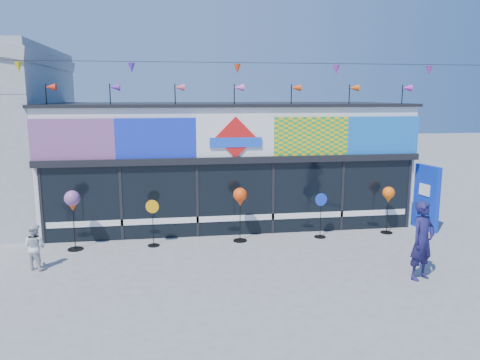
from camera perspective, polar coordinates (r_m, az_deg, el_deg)
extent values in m
plane|color=slate|center=(11.79, 1.86, -11.45)|extent=(80.00, 80.00, 0.00)
cube|color=silver|center=(17.05, -1.78, 2.30)|extent=(12.00, 5.00, 4.00)
cube|color=black|center=(14.70, -0.56, -2.35)|extent=(11.60, 0.12, 2.30)
cube|color=black|center=(14.44, -0.55, 2.46)|extent=(12.00, 0.30, 0.20)
cube|color=white|center=(14.82, -0.54, -4.64)|extent=(11.40, 0.10, 0.18)
cube|color=black|center=(16.89, -1.82, 9.20)|extent=(12.20, 5.20, 0.10)
cube|color=black|center=(15.04, -23.04, -2.90)|extent=(0.08, 0.14, 2.30)
cube|color=black|center=(14.63, -14.27, -2.74)|extent=(0.08, 0.14, 2.30)
cube|color=black|center=(14.58, -5.24, -2.50)|extent=(0.08, 0.14, 2.30)
cube|color=black|center=(14.91, 4.02, -2.20)|extent=(0.08, 0.14, 2.30)
cube|color=black|center=(15.57, 12.31, -1.88)|extent=(0.08, 0.14, 2.30)
cube|color=black|center=(16.52, 19.79, -1.56)|extent=(0.08, 0.14, 2.30)
cube|color=red|center=(14.51, -19.75, 4.68)|extent=(2.40, 0.08, 1.20)
cube|color=#172FC7|center=(14.25, -10.20, 5.03)|extent=(2.40, 0.08, 1.20)
cube|color=white|center=(14.38, -0.56, 5.23)|extent=(2.40, 0.08, 1.20)
cube|color=yellow|center=(14.91, 8.64, 5.30)|extent=(2.40, 0.08, 1.20)
cube|color=blue|center=(15.79, 17.02, 5.24)|extent=(2.40, 0.08, 1.20)
cube|color=red|center=(14.33, -0.53, 5.21)|extent=(1.27, 0.06, 1.27)
cube|color=blue|center=(14.32, -0.52, 4.61)|extent=(1.60, 0.05, 0.30)
cube|color=orange|center=(14.74, -15.85, -3.03)|extent=(0.78, 0.03, 0.78)
cube|color=#EA4D0C|center=(14.60, -9.76, -2.44)|extent=(0.92, 0.03, 0.92)
cube|color=#1A2EDE|center=(14.59, -3.63, -1.17)|extent=(0.78, 0.03, 0.78)
cube|color=orange|center=(14.89, 2.40, -2.63)|extent=(0.92, 0.03, 0.92)
cube|color=red|center=(15.22, 8.21, -1.60)|extent=(0.78, 0.03, 0.78)
cube|color=red|center=(15.70, 13.72, -0.55)|extent=(0.92, 0.03, 0.92)
cylinder|color=black|center=(14.83, -22.56, 9.45)|extent=(0.03, 0.03, 0.70)
cone|color=red|center=(14.80, -22.09, 10.45)|extent=(0.30, 0.22, 0.22)
cylinder|color=black|center=(14.51, -15.55, 9.85)|extent=(0.03, 0.03, 0.70)
cone|color=purple|center=(14.50, -15.04, 10.87)|extent=(0.30, 0.22, 0.22)
cylinder|color=black|center=(14.42, -7.92, 10.13)|extent=(0.03, 0.03, 0.70)
cone|color=#D94860|center=(14.42, -7.38, 11.13)|extent=(0.30, 0.22, 0.22)
cylinder|color=black|center=(14.56, -0.70, 10.22)|extent=(0.03, 0.03, 0.70)
cone|color=#EB4EB0|center=(14.58, -0.15, 11.20)|extent=(0.30, 0.22, 0.22)
cylinder|color=black|center=(14.91, 6.27, 10.16)|extent=(0.03, 0.03, 0.70)
cone|color=#F03E0C|center=(14.95, 6.82, 11.11)|extent=(0.30, 0.22, 0.22)
cylinder|color=black|center=(15.51, 13.17, 9.96)|extent=(0.03, 0.03, 0.70)
cone|color=#ED4E0C|center=(15.56, 13.70, 10.86)|extent=(0.30, 0.22, 0.22)
cylinder|color=black|center=(16.26, 19.16, 9.67)|extent=(0.03, 0.03, 0.70)
cone|color=#C029B8|center=(16.33, 19.66, 10.52)|extent=(0.30, 0.22, 0.22)
cylinder|color=black|center=(13.95, -0.33, 14.13)|extent=(16.00, 0.01, 0.01)
cone|color=yellow|center=(14.35, -25.38, 12.33)|extent=(0.20, 0.20, 0.28)
cone|color=#6029BF|center=(13.82, -13.07, 13.16)|extent=(0.20, 0.20, 0.28)
cone|color=#E14315|center=(13.94, -0.33, 13.39)|extent=(0.20, 0.20, 0.28)
cone|color=#C229B9|center=(14.67, 11.65, 13.02)|extent=(0.20, 0.20, 0.28)
cone|color=#A6239F|center=(15.95, 22.06, 12.26)|extent=(0.20, 0.20, 0.28)
cube|color=#0C31C2|center=(16.47, 21.78, -2.02)|extent=(0.35, 1.08, 2.13)
cube|color=white|center=(16.38, 21.59, -1.12)|extent=(0.13, 0.48, 0.37)
cylinder|color=black|center=(14.36, -19.42, -7.95)|extent=(0.44, 0.44, 0.03)
cylinder|color=black|center=(14.16, -19.59, -5.14)|extent=(0.03, 0.03, 1.43)
sphere|color=#F6420C|center=(13.98, -19.78, -2.10)|extent=(0.44, 0.44, 0.44)
cone|color=#F6420C|center=(14.04, -19.71, -3.19)|extent=(0.22, 0.22, 0.20)
cylinder|color=black|center=(14.12, -10.48, -7.84)|extent=(0.35, 0.35, 0.03)
cylinder|color=black|center=(13.95, -10.56, -5.55)|extent=(0.02, 0.02, 1.15)
cylinder|color=orange|center=(13.81, -10.64, -3.19)|extent=(0.39, 0.12, 0.39)
cylinder|color=black|center=(14.33, 0.01, -7.38)|extent=(0.42, 0.42, 0.03)
cylinder|color=black|center=(14.14, 0.01, -4.70)|extent=(0.03, 0.03, 1.36)
sphere|color=#EF410C|center=(13.97, 0.01, -1.79)|extent=(0.42, 0.42, 0.42)
cone|color=#EF410C|center=(14.02, 0.01, -2.84)|extent=(0.21, 0.21, 0.19)
cylinder|color=black|center=(14.91, 9.72, -6.84)|extent=(0.36, 0.36, 0.03)
cylinder|color=black|center=(14.74, 9.79, -4.64)|extent=(0.02, 0.02, 1.16)
cylinder|color=blue|center=(14.60, 9.86, -2.37)|extent=(0.39, 0.11, 0.39)
cylinder|color=black|center=(15.86, 17.41, -6.12)|extent=(0.38, 0.38, 0.03)
cylinder|color=black|center=(15.70, 17.54, -3.88)|extent=(0.02, 0.02, 1.25)
sphere|color=#FF600D|center=(15.56, 17.67, -1.48)|extent=(0.38, 0.38, 0.38)
cone|color=#FF600D|center=(15.60, 17.62, -2.34)|extent=(0.19, 0.19, 0.17)
imported|color=#1A1748|center=(12.03, 21.35, -6.88)|extent=(0.82, 0.70, 1.92)
imported|color=silver|center=(13.02, -23.72, -7.46)|extent=(0.66, 0.54, 1.18)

